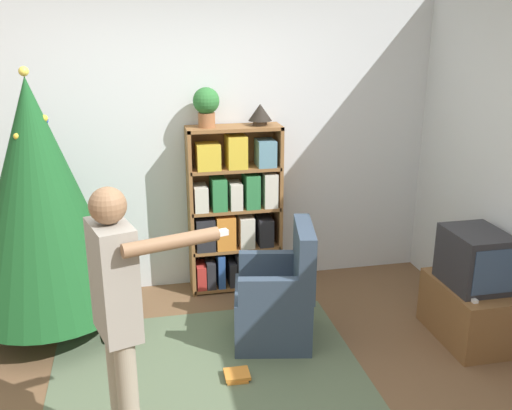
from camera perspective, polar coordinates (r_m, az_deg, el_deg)
The scene contains 14 objects.
ground_plane at distance 3.86m, azimuth -3.37°, elevation -19.21°, with size 14.00×14.00×0.00m, color brown.
wall_back at distance 5.02m, azimuth -6.91°, elevation 6.05°, with size 8.00×0.10×2.60m.
area_rug at distance 3.98m, azimuth -4.44°, elevation -17.83°, with size 2.14×2.07×0.01m.
bookshelf at distance 5.02m, azimuth -2.12°, elevation -0.78°, with size 0.81×0.28×1.48m.
tv_stand at distance 4.69m, azimuth 20.42°, elevation -9.94°, with size 0.45×0.72×0.45m.
television at distance 4.51m, azimuth 21.04°, elevation -5.04°, with size 0.39×0.49×0.43m.
game_remote at distance 4.36m, azimuth 20.75°, elevation -8.72°, with size 0.04×0.12×0.02m.
christmas_tree at distance 4.47m, azimuth -20.85°, elevation 0.67°, with size 1.21×1.21×2.03m.
armchair at distance 4.34m, azimuth 2.21°, elevation -9.56°, with size 0.67×0.66×0.92m.
standing_person at distance 3.03m, azimuth -13.60°, elevation -10.07°, with size 0.71×0.45×1.58m.
potted_plant at distance 4.77m, azimuth -5.00°, elevation 10.01°, with size 0.22×0.22×0.33m.
table_lamp at distance 4.86m, azimuth 0.41°, elevation 9.17°, with size 0.20×0.20×0.18m.
book_pile_near_tree at distance 4.60m, azimuth -13.72°, elevation -12.67°, with size 0.19×0.18×0.06m.
book_pile_by_chair at distance 4.06m, azimuth -1.93°, elevation -16.69°, with size 0.17×0.16×0.05m.
Camera 1 is at (-0.43, -3.04, 2.34)m, focal length 40.00 mm.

